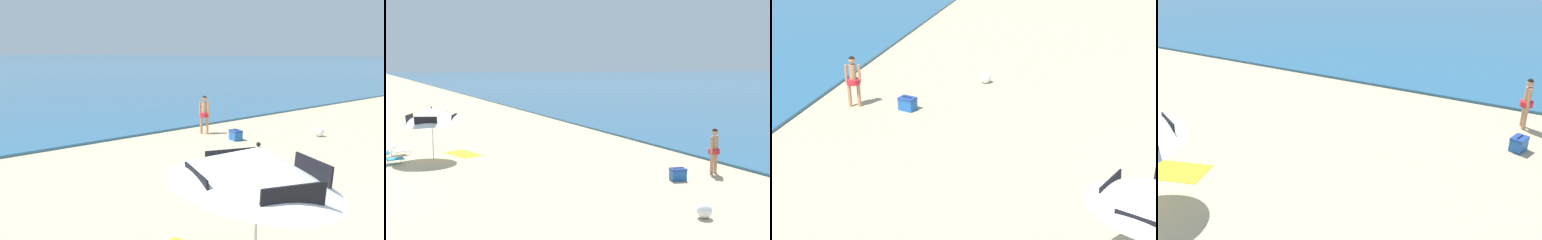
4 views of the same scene
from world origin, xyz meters
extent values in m
cylinder|color=silver|center=(-4.32, 3.81, 1.04)|extent=(0.04, 0.04, 2.08)
cube|color=black|center=(-3.99, 4.61, 1.69)|extent=(0.80, 0.37, 0.30)
cube|color=black|center=(-5.12, 4.14, 1.69)|extent=(0.37, 0.80, 0.30)
cylinder|color=tan|center=(2.48, 12.05, 0.39)|extent=(0.11, 0.11, 0.78)
cylinder|color=tan|center=(2.39, 12.31, 0.39)|extent=(0.11, 0.11, 0.78)
cylinder|color=red|center=(2.44, 12.18, 0.80)|extent=(0.39, 0.39, 0.16)
cylinder|color=tan|center=(2.44, 12.18, 1.05)|extent=(0.21, 0.21, 0.55)
cylinder|color=tan|center=(2.50, 12.00, 1.04)|extent=(0.08, 0.08, 0.58)
cylinder|color=tan|center=(2.37, 12.36, 1.04)|extent=(0.08, 0.08, 0.58)
sphere|color=tan|center=(2.44, 12.18, 1.47)|extent=(0.21, 0.21, 0.21)
sphere|color=black|center=(2.44, 12.18, 1.49)|extent=(0.19, 0.19, 0.19)
cube|color=#1E56A8|center=(2.55, 10.52, 0.16)|extent=(0.46, 0.56, 0.32)
cube|color=navy|center=(2.55, 10.52, 0.36)|extent=(0.48, 0.57, 0.08)
cylinder|color=black|center=(2.55, 10.52, 0.42)|extent=(0.12, 0.33, 0.02)
sphere|color=white|center=(5.58, 8.79, 0.19)|extent=(0.37, 0.37, 0.37)
camera|label=1|loc=(-8.23, 0.62, 3.29)|focal=36.25mm
camera|label=2|loc=(12.98, 1.60, 3.64)|focal=39.05mm
camera|label=3|loc=(-12.90, 4.88, 6.43)|focal=54.69mm
camera|label=4|loc=(3.29, -0.43, 5.28)|focal=37.83mm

